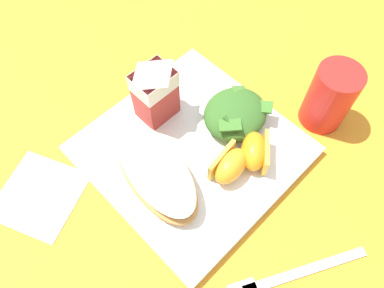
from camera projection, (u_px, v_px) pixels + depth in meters
name	position (u px, v px, depth m)	size (l,w,h in m)	color
ground	(192.00, 152.00, 0.55)	(3.00, 3.00, 0.00)	orange
white_plate	(192.00, 150.00, 0.55)	(0.28, 0.28, 0.02)	white
cheesy_pizza_bread	(155.00, 171.00, 0.50)	(0.11, 0.18, 0.04)	tan
green_salad_pile	(235.00, 114.00, 0.54)	(0.10, 0.09, 0.04)	#336023
milk_carton	(155.00, 89.00, 0.52)	(0.06, 0.04, 0.11)	#B7332D
orange_wedge_front	(230.00, 165.00, 0.50)	(0.06, 0.04, 0.04)	orange
orange_wedge_middle	(255.00, 151.00, 0.51)	(0.07, 0.07, 0.04)	orange
paper_napkin	(39.00, 195.00, 0.52)	(0.11, 0.11, 0.00)	white
metal_fork	(287.00, 276.00, 0.46)	(0.17, 0.10, 0.01)	silver
drinking_red_cup	(330.00, 97.00, 0.54)	(0.07, 0.07, 0.11)	red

